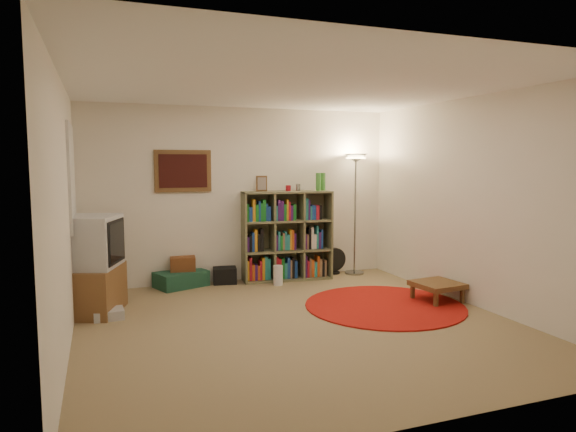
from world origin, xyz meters
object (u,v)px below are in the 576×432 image
at_px(floor_lamp, 356,175).
at_px(side_table, 437,285).
at_px(bookshelf, 286,237).
at_px(floor_fan, 334,261).
at_px(tv_stand, 93,267).
at_px(suitcase, 181,279).

height_order(floor_lamp, side_table, floor_lamp).
bearing_deg(floor_lamp, bookshelf, 179.67).
distance_m(bookshelf, floor_lamp, 1.45).
distance_m(floor_fan, side_table, 1.94).
height_order(tv_stand, suitcase, tv_stand).
xyz_separation_m(floor_lamp, floor_fan, (-0.29, 0.10, -1.33)).
relative_size(floor_fan, side_table, 0.70).
relative_size(floor_lamp, suitcase, 2.37).
bearing_deg(floor_fan, bookshelf, -178.21).
relative_size(floor_lamp, floor_fan, 4.55).
bearing_deg(side_table, tv_stand, 166.76).
height_order(bookshelf, tv_stand, bookshelf).
distance_m(floor_lamp, tv_stand, 3.98).
bearing_deg(side_table, bookshelf, 127.37).
distance_m(bookshelf, tv_stand, 2.76).
bearing_deg(suitcase, bookshelf, -23.82).
relative_size(tv_stand, side_table, 1.94).
height_order(bookshelf, suitcase, bookshelf).
xyz_separation_m(bookshelf, tv_stand, (-2.63, -0.84, -0.09)).
xyz_separation_m(bookshelf, side_table, (1.36, -1.78, -0.43)).
xyz_separation_m(floor_fan, side_table, (0.52, -1.87, -0.00)).
relative_size(floor_lamp, side_table, 3.19).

